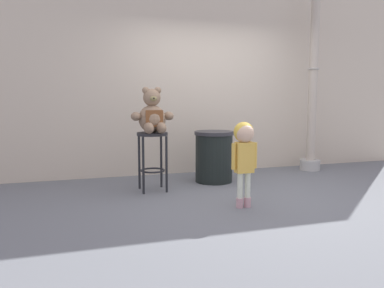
{
  "coord_description": "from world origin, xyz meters",
  "views": [
    {
      "loc": [
        -2.1,
        -4.31,
        1.24
      ],
      "look_at": [
        -0.66,
        0.2,
        0.67
      ],
      "focal_mm": 35.74,
      "sensor_mm": 36.0,
      "label": 1
    }
  ],
  "objects_px": {
    "bar_stool_with_teddy": "(152,149)",
    "lamppost": "(312,101)",
    "trash_bin": "(214,156)",
    "teddy_bear": "(152,116)",
    "child_walking": "(244,146)"
  },
  "relations": [
    {
      "from": "bar_stool_with_teddy",
      "to": "lamppost",
      "type": "distance_m",
      "value": 3.02
    },
    {
      "from": "bar_stool_with_teddy",
      "to": "trash_bin",
      "type": "bearing_deg",
      "value": 15.57
    },
    {
      "from": "bar_stool_with_teddy",
      "to": "teddy_bear",
      "type": "height_order",
      "value": "teddy_bear"
    },
    {
      "from": "child_walking",
      "to": "lamppost",
      "type": "bearing_deg",
      "value": -93.12
    },
    {
      "from": "teddy_bear",
      "to": "trash_bin",
      "type": "bearing_deg",
      "value": 17.12
    },
    {
      "from": "trash_bin",
      "to": "lamppost",
      "type": "distance_m",
      "value": 2.11
    },
    {
      "from": "bar_stool_with_teddy",
      "to": "trash_bin",
      "type": "xyz_separation_m",
      "value": [
        0.98,
        0.27,
        -0.19
      ]
    },
    {
      "from": "trash_bin",
      "to": "teddy_bear",
      "type": "bearing_deg",
      "value": -162.88
    },
    {
      "from": "child_walking",
      "to": "trash_bin",
      "type": "relative_size",
      "value": 1.3
    },
    {
      "from": "lamppost",
      "to": "teddy_bear",
      "type": "bearing_deg",
      "value": -167.3
    },
    {
      "from": "teddy_bear",
      "to": "lamppost",
      "type": "height_order",
      "value": "lamppost"
    },
    {
      "from": "child_walking",
      "to": "teddy_bear",
      "type": "bearing_deg",
      "value": -5.19
    },
    {
      "from": "bar_stool_with_teddy",
      "to": "teddy_bear",
      "type": "bearing_deg",
      "value": -90.0
    },
    {
      "from": "bar_stool_with_teddy",
      "to": "trash_bin",
      "type": "relative_size",
      "value": 1.04
    },
    {
      "from": "teddy_bear",
      "to": "child_walking",
      "type": "height_order",
      "value": "teddy_bear"
    }
  ]
}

